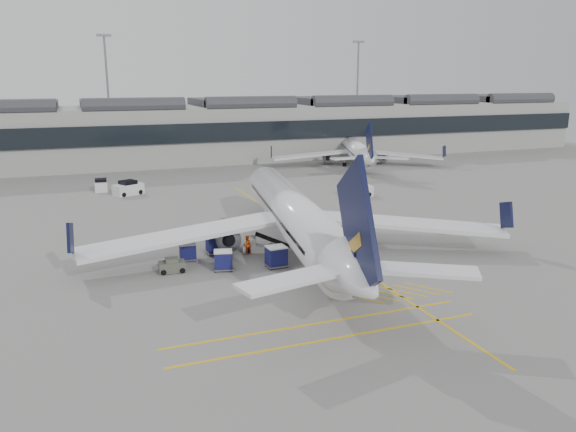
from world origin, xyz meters
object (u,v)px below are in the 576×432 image
object	(u,v)px
baggage_cart_a	(216,243)
ramp_agent_a	(307,243)
airliner_main	(296,217)
ramp_agent_b	(247,245)
belt_loader	(261,246)
pushback_tug	(172,266)

from	to	relation	value
baggage_cart_a	ramp_agent_a	size ratio (longest dim) A/B	1.13
airliner_main	ramp_agent_b	distance (m)	5.41
belt_loader	ramp_agent_a	distance (m)	4.47
belt_loader	ramp_agent_a	xyz separation A→B (m)	(4.10, -1.75, 0.33)
airliner_main	ramp_agent_a	world-z (taller)	airliner_main
ramp_agent_a	ramp_agent_b	size ratio (longest dim) A/B	0.97
airliner_main	pushback_tug	bearing A→B (deg)	-163.35
airliner_main	baggage_cart_a	size ratio (longest dim) A/B	22.61
baggage_cart_a	pushback_tug	xyz separation A→B (m)	(-4.87, -3.83, -0.50)
pushback_tug	baggage_cart_a	bearing A→B (deg)	41.08
airliner_main	belt_loader	distance (m)	4.49
airliner_main	ramp_agent_a	distance (m)	2.85
baggage_cart_a	pushback_tug	size ratio (longest dim) A/B	0.86
ramp_agent_a	airliner_main	bearing A→B (deg)	133.36
baggage_cart_a	ramp_agent_b	world-z (taller)	baggage_cart_a
ramp_agent_a	ramp_agent_b	distance (m)	5.84
airliner_main	ramp_agent_b	bearing A→B (deg)	175.49
baggage_cart_a	ramp_agent_b	distance (m)	2.99
baggage_cart_a	ramp_agent_b	xyz separation A→B (m)	(2.78, -1.11, -0.15)
airliner_main	pushback_tug	size ratio (longest dim) A/B	19.39
airliner_main	belt_loader	xyz separation A→B (m)	(-3.06, 1.43, -2.96)
airliner_main	baggage_cart_a	distance (m)	8.09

